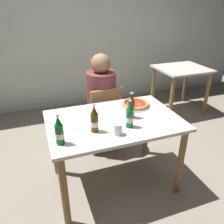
{
  "coord_description": "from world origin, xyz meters",
  "views": [
    {
      "loc": [
        -0.62,
        -1.67,
        1.71
      ],
      "look_at": [
        0.0,
        0.05,
        0.8
      ],
      "focal_mm": 35.6,
      "sensor_mm": 36.0,
      "label": 1
    }
  ],
  "objects": [
    {
      "name": "beer_bottle_center",
      "position": [
        0.08,
        -0.17,
        0.85
      ],
      "size": [
        0.07,
        0.07,
        0.25
      ],
      "color": "#196B2D",
      "rests_on": "dining_table_main"
    },
    {
      "name": "dining_table_main",
      "position": [
        0.0,
        0.0,
        0.64
      ],
      "size": [
        1.2,
        0.8,
        0.75
      ],
      "color": "silver",
      "rests_on": "ground_plane"
    },
    {
      "name": "beer_bottle_right",
      "position": [
        -0.51,
        -0.23,
        0.85
      ],
      "size": [
        0.07,
        0.07,
        0.25
      ],
      "color": "#14591E",
      "rests_on": "dining_table_main"
    },
    {
      "name": "chair_behind_table",
      "position": [
        0.09,
        0.61,
        0.48
      ],
      "size": [
        0.43,
        0.43,
        0.85
      ],
      "rotation": [
        0.0,
        0.0,
        3.22
      ],
      "color": "olive",
      "rests_on": "ground_plane"
    },
    {
      "name": "back_wall_tiled",
      "position": [
        0.0,
        2.2,
        1.3
      ],
      "size": [
        7.0,
        0.1,
        2.6
      ],
      "primitive_type": "cube",
      "color": "silver",
      "rests_on": "ground_plane"
    },
    {
      "name": "diner_seated",
      "position": [
        0.09,
        0.66,
        0.58
      ],
      "size": [
        0.34,
        0.34,
        1.21
      ],
      "color": "#2D3342",
      "rests_on": "ground_plane"
    },
    {
      "name": "dining_table_background",
      "position": [
        1.66,
        1.28,
        0.59
      ],
      "size": [
        0.8,
        0.7,
        0.75
      ],
      "color": "silver",
      "rests_on": "ground_plane"
    },
    {
      "name": "pizza_margherita_near",
      "position": [
        0.31,
        0.19,
        0.77
      ],
      "size": [
        0.3,
        0.3,
        0.04
      ],
      "color": "white",
      "rests_on": "dining_table_main"
    },
    {
      "name": "beer_bottle_left",
      "position": [
        0.16,
        -0.02,
        0.85
      ],
      "size": [
        0.07,
        0.07,
        0.25
      ],
      "color": "#512D0F",
      "rests_on": "dining_table_main"
    },
    {
      "name": "paper_cup",
      "position": [
        -0.06,
        -0.25,
        0.8
      ],
      "size": [
        0.07,
        0.07,
        0.09
      ],
      "primitive_type": "cylinder",
      "color": "white",
      "rests_on": "dining_table_main"
    },
    {
      "name": "beer_bottle_extra",
      "position": [
        -0.22,
        -0.14,
        0.85
      ],
      "size": [
        0.07,
        0.07,
        0.25
      ],
      "color": "#512D0F",
      "rests_on": "dining_table_main"
    },
    {
      "name": "ground_plane",
      "position": [
        0.0,
        0.0,
        0.0
      ],
      "size": [
        8.0,
        8.0,
        0.0
      ],
      "primitive_type": "plane",
      "color": "gray"
    },
    {
      "name": "napkin_with_cutlery",
      "position": [
        -0.37,
        0.03,
        0.75
      ],
      "size": [
        0.2,
        0.2,
        0.01
      ],
      "color": "white",
      "rests_on": "dining_table_main"
    }
  ]
}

